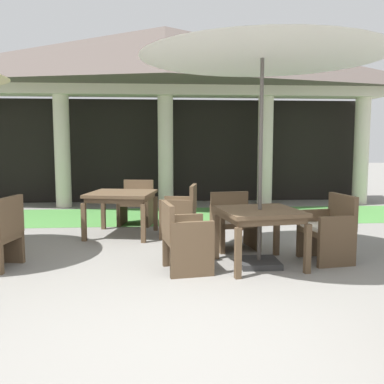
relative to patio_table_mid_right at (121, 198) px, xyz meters
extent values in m
plane|color=gray|center=(0.80, -3.95, -0.64)|extent=(60.00, 60.00, 0.00)
cylinder|color=beige|center=(-1.69, 3.42, 0.70)|extent=(0.37, 0.37, 2.68)
cylinder|color=beige|center=(0.80, 3.42, 0.70)|extent=(0.37, 0.37, 2.68)
cylinder|color=beige|center=(3.28, 3.42, 0.70)|extent=(0.37, 0.37, 2.68)
cylinder|color=beige|center=(5.77, 3.42, 0.70)|extent=(0.37, 0.37, 2.68)
cube|color=beige|center=(0.80, 3.42, 2.16)|extent=(10.75, 0.70, 0.24)
pyramid|color=#514742|center=(0.80, 3.42, 2.98)|extent=(11.15, 2.80, 1.39)
cube|color=black|center=(0.80, 4.32, 0.70)|extent=(10.55, 0.16, 2.68)
cube|color=#47843D|center=(0.80, 1.87, -0.64)|extent=(12.95, 2.25, 0.01)
cube|color=brown|center=(-1.19, -1.84, 0.02)|extent=(0.16, 0.55, 0.48)
cube|color=brown|center=(-1.37, -1.54, -0.34)|extent=(0.50, 0.15, 0.60)
cube|color=brown|center=(-1.25, -2.08, -0.47)|extent=(0.07, 0.07, 0.35)
cube|color=brown|center=(-1.16, -1.59, -0.47)|extent=(0.07, 0.07, 0.35)
cube|color=brown|center=(0.00, 0.00, 0.07)|extent=(1.21, 1.21, 0.05)
cube|color=brown|center=(0.00, 0.00, 0.00)|extent=(1.11, 1.11, 0.08)
cube|color=brown|center=(-0.56, -0.38, -0.34)|extent=(0.08, 0.08, 0.61)
cube|color=brown|center=(0.38, -0.56, -0.34)|extent=(0.08, 0.08, 0.61)
cube|color=brown|center=(-0.38, 0.56, -0.34)|extent=(0.08, 0.08, 0.61)
cube|color=brown|center=(0.56, 0.38, -0.34)|extent=(0.08, 0.08, 0.61)
cube|color=brown|center=(0.94, -0.18, -0.23)|extent=(0.63, 0.62, 0.07)
cube|color=silver|center=(0.94, -0.18, -0.17)|extent=(0.58, 0.57, 0.05)
cube|color=brown|center=(1.19, -0.23, 0.02)|extent=(0.16, 0.52, 0.42)
cube|color=brown|center=(0.89, -0.42, -0.32)|extent=(0.54, 0.16, 0.65)
cube|color=brown|center=(0.99, 0.05, -0.32)|extent=(0.54, 0.16, 0.65)
cube|color=brown|center=(0.66, -0.37, -0.45)|extent=(0.07, 0.07, 0.38)
cube|color=brown|center=(0.75, 0.09, -0.45)|extent=(0.07, 0.07, 0.38)
cube|color=brown|center=(1.13, -0.46, -0.45)|extent=(0.07, 0.07, 0.38)
cube|color=brown|center=(1.22, 0.00, -0.45)|extent=(0.07, 0.07, 0.38)
cube|color=brown|center=(0.18, 0.94, -0.22)|extent=(0.67, 0.64, 0.07)
cube|color=silver|center=(0.18, 0.94, -0.16)|extent=(0.62, 0.59, 0.05)
cube|color=brown|center=(0.23, 1.18, 0.01)|extent=(0.58, 0.17, 0.38)
cube|color=brown|center=(0.45, 0.89, -0.31)|extent=(0.16, 0.54, 0.65)
cube|color=brown|center=(-0.08, 0.99, -0.31)|extent=(0.16, 0.54, 0.65)
cube|color=brown|center=(0.40, 0.65, -0.45)|extent=(0.07, 0.07, 0.39)
cube|color=brown|center=(-0.12, 0.75, -0.45)|extent=(0.07, 0.07, 0.39)
cube|color=brown|center=(0.49, 1.12, -0.45)|extent=(0.07, 0.07, 0.39)
cube|color=brown|center=(-0.03, 1.23, -0.45)|extent=(0.07, 0.07, 0.39)
cube|color=brown|center=(1.88, -1.95, 0.06)|extent=(1.08, 1.08, 0.05)
cube|color=brown|center=(1.88, -1.95, -0.01)|extent=(0.99, 0.99, 0.08)
cube|color=brown|center=(1.52, -2.45, -0.34)|extent=(0.08, 0.08, 0.60)
cube|color=brown|center=(2.38, -2.32, -0.34)|extent=(0.08, 0.08, 0.60)
cube|color=brown|center=(1.38, -1.59, -0.34)|extent=(0.08, 0.08, 0.60)
cube|color=brown|center=(2.24, -1.46, -0.34)|extent=(0.08, 0.08, 0.60)
cube|color=#2D2D2D|center=(1.88, -1.95, -0.60)|extent=(0.50, 0.50, 0.07)
cylinder|color=#4C4742|center=(1.88, -1.95, 0.71)|extent=(0.05, 0.05, 2.69)
cone|color=white|center=(1.88, -1.95, 2.09)|extent=(2.97, 2.97, 0.32)
sphere|color=#4C4742|center=(1.88, -1.95, 2.28)|extent=(0.06, 0.06, 0.06)
cube|color=brown|center=(1.74, -1.04, -0.26)|extent=(0.67, 0.66, 0.07)
cube|color=silver|center=(1.74, -1.04, -0.20)|extent=(0.62, 0.61, 0.05)
cube|color=brown|center=(1.69, -0.77, -0.02)|extent=(0.59, 0.15, 0.39)
cube|color=brown|center=(2.01, -0.99, -0.33)|extent=(0.15, 0.58, 0.62)
cube|color=brown|center=(1.46, -1.08, -0.33)|extent=(0.15, 0.58, 0.62)
cube|color=brown|center=(2.04, -1.25, -0.47)|extent=(0.06, 0.06, 0.35)
cube|color=brown|center=(1.51, -1.33, -0.47)|extent=(0.06, 0.06, 0.35)
cube|color=brown|center=(1.96, -0.74, -0.47)|extent=(0.06, 0.06, 0.35)
cube|color=brown|center=(1.43, -0.82, -0.47)|extent=(0.06, 0.06, 0.35)
cube|color=brown|center=(0.96, -2.10, -0.25)|extent=(0.60, 0.64, 0.07)
cube|color=silver|center=(0.96, -2.10, -0.19)|extent=(0.55, 0.59, 0.05)
cube|color=brown|center=(0.73, -2.14, -0.01)|extent=(0.15, 0.57, 0.41)
cube|color=brown|center=(0.92, -1.84, -0.31)|extent=(0.52, 0.14, 0.65)
cube|color=brown|center=(1.01, -2.36, -0.31)|extent=(0.52, 0.14, 0.65)
cube|color=brown|center=(1.15, -1.81, -0.46)|extent=(0.06, 0.06, 0.35)
cube|color=brown|center=(1.23, -2.32, -0.46)|extent=(0.06, 0.06, 0.35)
cube|color=brown|center=(0.70, -1.89, -0.46)|extent=(0.06, 0.06, 0.35)
cube|color=brown|center=(0.78, -2.39, -0.46)|extent=(0.06, 0.06, 0.35)
cube|color=brown|center=(2.80, -1.81, -0.24)|extent=(0.60, 0.67, 0.07)
cube|color=silver|center=(2.80, -1.81, -0.18)|extent=(0.55, 0.62, 0.05)
cube|color=brown|center=(3.04, -1.77, 0.02)|extent=(0.15, 0.60, 0.44)
cube|color=brown|center=(2.85, -2.08, -0.32)|extent=(0.52, 0.14, 0.65)
cube|color=brown|center=(2.76, -1.53, -0.32)|extent=(0.52, 0.14, 0.65)
cube|color=brown|center=(2.62, -2.11, -0.46)|extent=(0.06, 0.06, 0.36)
cube|color=brown|center=(2.53, -1.58, -0.46)|extent=(0.06, 0.06, 0.36)
cube|color=brown|center=(3.07, -2.04, -0.46)|extent=(0.06, 0.06, 0.36)
cube|color=brown|center=(2.98, -1.50, -0.46)|extent=(0.06, 0.06, 0.36)
ellipsoid|color=#9E5633|center=(2.10, 0.37, -0.45)|extent=(0.35, 0.35, 0.38)
sphere|color=#9E5633|center=(2.10, 0.37, -0.22)|extent=(0.08, 0.08, 0.08)
camera|label=1|loc=(0.63, -7.19, 0.90)|focal=40.24mm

